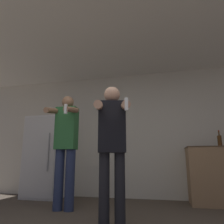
% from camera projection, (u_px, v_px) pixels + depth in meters
% --- Properties ---
extents(wall_back, '(7.00, 0.06, 2.55)m').
position_uv_depth(wall_back, '(134.00, 133.00, 4.53)').
color(wall_back, beige).
rests_on(wall_back, ground_plane).
extents(ceiling_slab, '(7.00, 3.35, 0.05)m').
position_uv_depth(ceiling_slab, '(120.00, 40.00, 3.44)').
color(ceiling_slab, silver).
rests_on(ceiling_slab, wall_back).
extents(refrigerator, '(0.73, 0.67, 1.61)m').
position_uv_depth(refrigerator, '(46.00, 156.00, 4.51)').
color(refrigerator, white).
rests_on(refrigerator, ground_plane).
extents(bottle_brown_liquor, '(0.07, 0.07, 0.28)m').
position_uv_depth(bottle_brown_liquor, '(220.00, 140.00, 3.73)').
color(bottle_brown_liquor, '#563314').
rests_on(bottle_brown_liquor, counter).
extents(person_woman_foreground, '(0.47, 0.50, 1.61)m').
position_uv_depth(person_woman_foreground, '(112.00, 141.00, 2.56)').
color(person_woman_foreground, black).
rests_on(person_woman_foreground, ground_plane).
extents(person_man_side, '(0.40, 0.52, 1.75)m').
position_uv_depth(person_man_side, '(66.00, 145.00, 3.40)').
color(person_man_side, navy).
rests_on(person_man_side, ground_plane).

